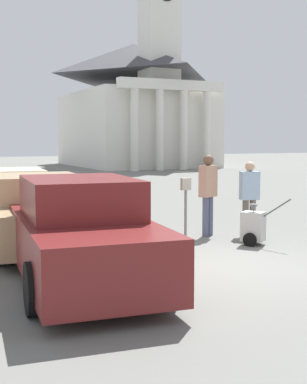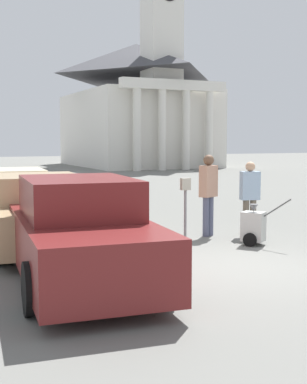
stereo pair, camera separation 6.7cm
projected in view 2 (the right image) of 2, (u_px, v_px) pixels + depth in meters
name	position (u px, v px, depth m)	size (l,w,h in m)	color
ground_plane	(232.00, 266.00, 9.11)	(120.00, 120.00, 0.00)	slate
parked_car_maroon	(77.00, 233.00, 8.19)	(2.23, 5.09, 1.59)	maroon
parked_car_tan	(38.00, 213.00, 10.76)	(2.26, 4.80, 1.46)	tan
parked_car_cream	(12.00, 198.00, 13.58)	(2.23, 4.99, 1.42)	beige
parking_meter	(185.00, 202.00, 9.81)	(0.18, 0.09, 1.45)	slate
person_worker	(208.00, 189.00, 11.89)	(0.47, 0.37, 1.82)	#515670
person_supervisor	(250.00, 194.00, 11.99)	(0.46, 0.31, 1.66)	#665B4C
equipment_cart	(253.00, 226.00, 10.92)	(0.75, 0.90, 1.00)	#B2B2AD
church	(138.00, 99.00, 43.06)	(9.59, 13.85, 20.71)	silver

